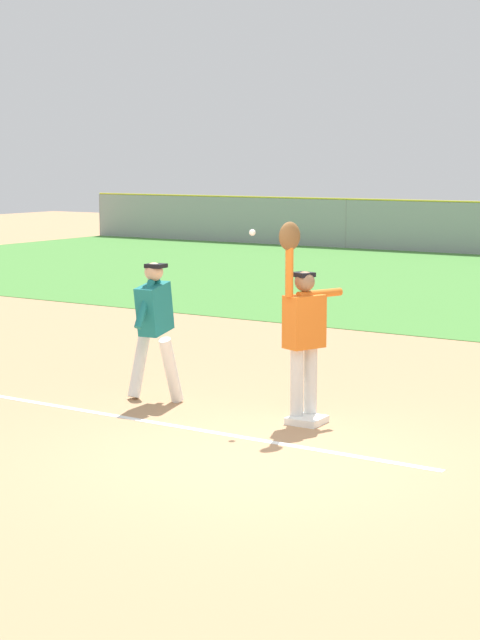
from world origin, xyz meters
name	(u,v)px	position (x,y,z in m)	size (l,w,h in m)	color
ground_plane	(265,458)	(0.00, 0.00, 0.00)	(73.74, 73.74, 0.00)	tan
first_base	(307,420)	(-0.32, 1.44, 0.04)	(0.38, 0.38, 0.08)	white
fielder	(303,324)	(-0.42, 1.51, 1.12)	(0.44, 0.87, 2.28)	silver
runner	(155,321)	(-2.46, 1.42, 1.00)	(0.76, 0.85, 1.72)	white
baseball	(252,232)	(-1.01, 1.37, 2.14)	(0.07, 0.07, 0.07)	white
parked_car_white	(328,220)	(-13.42, 26.69, 0.67)	(4.46, 2.23, 1.25)	white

